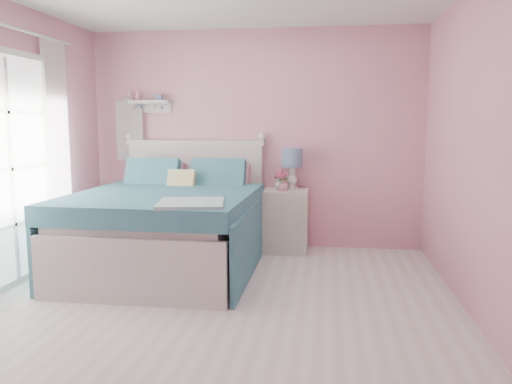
% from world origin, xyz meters
% --- Properties ---
extents(floor, '(4.50, 4.50, 0.00)m').
position_xyz_m(floor, '(0.00, 0.00, 0.00)').
color(floor, silver).
rests_on(floor, ground).
extents(room_shell, '(4.50, 4.50, 4.50)m').
position_xyz_m(room_shell, '(0.00, 0.00, 1.58)').
color(room_shell, pink).
rests_on(room_shell, floor).
extents(bed, '(1.78, 2.24, 1.29)m').
position_xyz_m(bed, '(-0.73, 1.14, 0.42)').
color(bed, silver).
rests_on(bed, floor).
extents(nightstand, '(0.50, 0.50, 0.73)m').
position_xyz_m(nightstand, '(0.41, 1.98, 0.37)').
color(nightstand, beige).
rests_on(nightstand, floor).
extents(table_lamp, '(0.24, 0.24, 0.48)m').
position_xyz_m(table_lamp, '(0.47, 2.06, 1.06)').
color(table_lamp, white).
rests_on(table_lamp, nightstand).
extents(vase, '(0.15, 0.15, 0.14)m').
position_xyz_m(vase, '(0.35, 1.98, 0.80)').
color(vase, silver).
rests_on(vase, nightstand).
extents(teacup, '(0.13, 0.13, 0.08)m').
position_xyz_m(teacup, '(0.38, 1.87, 0.77)').
color(teacup, '#CE8A98').
rests_on(teacup, nightstand).
extents(roses, '(0.14, 0.11, 0.12)m').
position_xyz_m(roses, '(0.34, 1.97, 0.91)').
color(roses, '#D34878').
rests_on(roses, vase).
extents(wall_shelf, '(0.50, 0.15, 0.25)m').
position_xyz_m(wall_shelf, '(-1.28, 2.19, 1.73)').
color(wall_shelf, silver).
rests_on(wall_shelf, room_shell).
extents(hanging_dress, '(0.34, 0.03, 0.72)m').
position_xyz_m(hanging_dress, '(-1.55, 2.18, 1.40)').
color(hanging_dress, white).
rests_on(hanging_dress, room_shell).
extents(french_door, '(0.04, 1.32, 2.16)m').
position_xyz_m(french_door, '(-1.97, 0.40, 1.07)').
color(french_door, silver).
rests_on(french_door, floor).
extents(curtain_far, '(0.04, 0.40, 2.32)m').
position_xyz_m(curtain_far, '(-1.92, 1.14, 1.18)').
color(curtain_far, white).
rests_on(curtain_far, floor).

